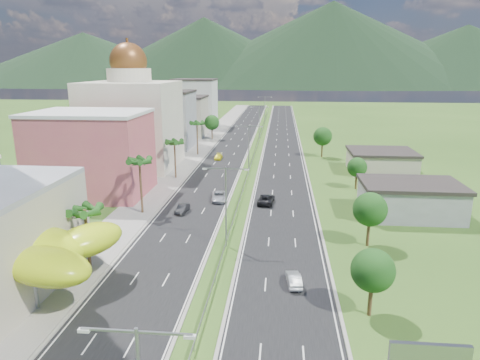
# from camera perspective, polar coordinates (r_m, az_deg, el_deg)

# --- Properties ---
(ground) EXTENTS (500.00, 500.00, 0.00)m
(ground) POSITION_cam_1_polar(r_m,az_deg,el_deg) (49.59, -3.34, -13.47)
(ground) COLOR #2D5119
(ground) RESTS_ON ground
(road_left) EXTENTS (11.00, 260.00, 0.04)m
(road_left) POSITION_cam_1_polar(r_m,az_deg,el_deg) (135.88, -0.72, 5.03)
(road_left) COLOR black
(road_left) RESTS_ON ground
(road_right) EXTENTS (11.00, 260.00, 0.04)m
(road_right) POSITION_cam_1_polar(r_m,az_deg,el_deg) (135.11, 5.64, 4.90)
(road_right) COLOR black
(road_right) RESTS_ON ground
(sidewalk_left) EXTENTS (7.00, 260.00, 0.12)m
(sidewalk_left) POSITION_cam_1_polar(r_m,az_deg,el_deg) (137.21, -4.69, 5.09)
(sidewalk_left) COLOR gray
(sidewalk_left) RESTS_ON ground
(median_guardrail) EXTENTS (0.10, 216.06, 0.76)m
(median_guardrail) POSITION_cam_1_polar(r_m,az_deg,el_deg) (117.51, 1.98, 3.73)
(median_guardrail) COLOR gray
(median_guardrail) RESTS_ON ground
(streetlight_median_b) EXTENTS (6.04, 0.25, 11.00)m
(streetlight_median_b) POSITION_cam_1_polar(r_m,az_deg,el_deg) (56.09, -1.90, -2.50)
(streetlight_median_b) COLOR gray
(streetlight_median_b) RESTS_ON ground
(streetlight_median_c) EXTENTS (6.04, 0.25, 11.00)m
(streetlight_median_c) POSITION_cam_1_polar(r_m,az_deg,el_deg) (94.80, 1.18, 4.77)
(streetlight_median_c) COLOR gray
(streetlight_median_c) RESTS_ON ground
(streetlight_median_d) EXTENTS (6.04, 0.25, 11.00)m
(streetlight_median_d) POSITION_cam_1_polar(r_m,az_deg,el_deg) (139.23, 2.59, 8.06)
(streetlight_median_d) COLOR gray
(streetlight_median_d) RESTS_ON ground
(streetlight_median_e) EXTENTS (6.04, 0.25, 11.00)m
(streetlight_median_e) POSITION_cam_1_polar(r_m,az_deg,el_deg) (183.94, 3.32, 9.75)
(streetlight_median_e) COLOR gray
(streetlight_median_e) RESTS_ON ground
(lime_canopy) EXTENTS (18.00, 15.00, 7.40)m
(lime_canopy) POSITION_cam_1_polar(r_m,az_deg,el_deg) (50.95, -27.25, -8.20)
(lime_canopy) COLOR #BFDD15
(lime_canopy) RESTS_ON ground
(pink_shophouse) EXTENTS (20.00, 15.00, 15.00)m
(pink_shophouse) POSITION_cam_1_polar(r_m,az_deg,el_deg) (84.32, -19.16, 3.16)
(pink_shophouse) COLOR #C24F60
(pink_shophouse) RESTS_ON ground
(domed_building) EXTENTS (20.00, 20.00, 28.70)m
(domed_building) POSITION_cam_1_polar(r_m,az_deg,el_deg) (104.79, -14.19, 7.85)
(domed_building) COLOR beige
(domed_building) RESTS_ON ground
(midrise_grey) EXTENTS (16.00, 15.00, 16.00)m
(midrise_grey) POSITION_cam_1_polar(r_m,az_deg,el_deg) (128.58, -9.98, 7.83)
(midrise_grey) COLOR gray
(midrise_grey) RESTS_ON ground
(midrise_beige) EXTENTS (16.00, 15.00, 13.00)m
(midrise_beige) POSITION_cam_1_polar(r_m,az_deg,el_deg) (149.93, -7.74, 8.34)
(midrise_beige) COLOR #B1A892
(midrise_beige) RESTS_ON ground
(midrise_white) EXTENTS (16.00, 15.00, 18.00)m
(midrise_white) POSITION_cam_1_polar(r_m,az_deg,el_deg) (172.05, -6.03, 10.08)
(midrise_white) COLOR silver
(midrise_white) RESTS_ON ground
(shed_near) EXTENTS (15.00, 10.00, 5.00)m
(shed_near) POSITION_cam_1_polar(r_m,az_deg,el_deg) (74.29, 21.70, -2.60)
(shed_near) COLOR gray
(shed_near) RESTS_ON ground
(shed_far) EXTENTS (14.00, 12.00, 4.40)m
(shed_far) POSITION_cam_1_polar(r_m,az_deg,el_deg) (102.96, 18.29, 2.25)
(shed_far) COLOR #B1A892
(shed_far) RESTS_ON ground
(palm_tree_b) EXTENTS (3.60, 3.60, 8.10)m
(palm_tree_b) POSITION_cam_1_polar(r_m,az_deg,el_deg) (52.97, -19.97, -4.15)
(palm_tree_b) COLOR #47301C
(palm_tree_b) RESTS_ON ground
(palm_tree_c) EXTENTS (3.60, 3.60, 9.60)m
(palm_tree_c) POSITION_cam_1_polar(r_m,az_deg,el_deg) (70.44, -13.26, 2.22)
(palm_tree_c) COLOR #47301C
(palm_tree_c) RESTS_ON ground
(palm_tree_d) EXTENTS (3.60, 3.60, 8.60)m
(palm_tree_d) POSITION_cam_1_polar(r_m,az_deg,el_deg) (92.26, -8.73, 4.82)
(palm_tree_d) COLOR #47301C
(palm_tree_d) RESTS_ON ground
(palm_tree_e) EXTENTS (3.60, 3.60, 9.40)m
(palm_tree_e) POSITION_cam_1_polar(r_m,az_deg,el_deg) (116.25, -5.76, 7.39)
(palm_tree_e) COLOR #47301C
(palm_tree_e) RESTS_ON ground
(leafy_tree_lfar) EXTENTS (4.90, 4.90, 8.05)m
(leafy_tree_lfar) POSITION_cam_1_polar(r_m,az_deg,el_deg) (141.00, -3.77, 7.65)
(leafy_tree_lfar) COLOR #47301C
(leafy_tree_lfar) RESTS_ON ground
(leafy_tree_ra) EXTENTS (4.20, 4.20, 6.90)m
(leafy_tree_ra) POSITION_cam_1_polar(r_m,az_deg,el_deg) (43.41, 17.29, -11.46)
(leafy_tree_ra) COLOR #47301C
(leafy_tree_ra) RESTS_ON ground
(leafy_tree_rb) EXTENTS (4.55, 4.55, 7.47)m
(leafy_tree_rb) POSITION_cam_1_polar(r_m,az_deg,el_deg) (59.29, 16.95, -3.79)
(leafy_tree_rb) COLOR #47301C
(leafy_tree_rb) RESTS_ON ground
(leafy_tree_rc) EXTENTS (3.85, 3.85, 6.33)m
(leafy_tree_rc) POSITION_cam_1_polar(r_m,az_deg,el_deg) (86.56, 15.35, 1.63)
(leafy_tree_rc) COLOR #47301C
(leafy_tree_rc) RESTS_ON ground
(leafy_tree_rd) EXTENTS (4.90, 4.90, 8.05)m
(leafy_tree_rd) POSITION_cam_1_polar(r_m,az_deg,el_deg) (115.00, 10.97, 5.73)
(leafy_tree_rd) COLOR #47301C
(leafy_tree_rd) RESTS_ON ground
(mountain_ridge) EXTENTS (860.00, 140.00, 90.00)m
(mountain_ridge) POSITION_cam_1_polar(r_m,az_deg,el_deg) (496.44, 11.85, 12.00)
(mountain_ridge) COLOR black
(mountain_ridge) RESTS_ON ground
(car_dark_left) EXTENTS (1.83, 4.19, 1.34)m
(car_dark_left) POSITION_cam_1_polar(r_m,az_deg,el_deg) (71.52, -7.69, -3.81)
(car_dark_left) COLOR black
(car_dark_left) RESTS_ON road_left
(car_silver_mid_left) EXTENTS (3.23, 5.76, 1.52)m
(car_silver_mid_left) POSITION_cam_1_polar(r_m,az_deg,el_deg) (77.23, -2.82, -2.18)
(car_silver_mid_left) COLOR #AAACB2
(car_silver_mid_left) RESTS_ON road_left
(car_yellow_far_left) EXTENTS (1.82, 4.43, 1.28)m
(car_yellow_far_left) POSITION_cam_1_polar(r_m,az_deg,el_deg) (111.32, -2.90, 3.12)
(car_yellow_far_left) COLOR yellow
(car_yellow_far_left) RESTS_ON road_left
(car_silver_right) EXTENTS (1.86, 4.21, 1.34)m
(car_silver_right) POSITION_cam_1_polar(r_m,az_deg,el_deg) (49.02, 7.20, -12.99)
(car_silver_right) COLOR #ADB0B5
(car_silver_right) RESTS_ON road_right
(car_dark_far_right) EXTENTS (3.10, 5.79, 1.55)m
(car_dark_far_right) POSITION_cam_1_polar(r_m,az_deg,el_deg) (75.64, 3.51, -2.56)
(car_dark_far_right) COLOR black
(car_dark_far_right) RESTS_ON road_right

